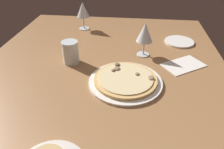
% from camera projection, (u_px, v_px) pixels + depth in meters
% --- Properties ---
extents(dining_table, '(1.50, 1.10, 0.04)m').
position_uv_depth(dining_table, '(99.00, 83.00, 0.88)').
color(dining_table, '#996B42').
rests_on(dining_table, ground).
extents(pizza_main, '(0.29, 0.29, 0.03)m').
position_uv_depth(pizza_main, '(125.00, 80.00, 0.84)').
color(pizza_main, white).
rests_on(pizza_main, dining_table).
extents(wine_glass_far, '(0.07, 0.07, 0.16)m').
position_uv_depth(wine_glass_far, '(83.00, 10.00, 1.25)').
color(wine_glass_far, silver).
rests_on(wine_glass_far, dining_table).
extents(wine_glass_near, '(0.08, 0.08, 0.16)m').
position_uv_depth(wine_glass_near, '(145.00, 33.00, 0.97)').
color(wine_glass_near, silver).
rests_on(wine_glass_near, dining_table).
extents(water_glass, '(0.07, 0.07, 0.10)m').
position_uv_depth(water_glass, '(71.00, 53.00, 0.95)').
color(water_glass, silver).
rests_on(water_glass, dining_table).
extents(side_plate, '(0.15, 0.15, 0.01)m').
position_uv_depth(side_plate, '(179.00, 42.00, 1.15)').
color(side_plate, white).
rests_on(side_plate, dining_table).
extents(paper_menu, '(0.19, 0.21, 0.00)m').
position_uv_depth(paper_menu, '(183.00, 65.00, 0.95)').
color(paper_menu, white).
rests_on(paper_menu, dining_table).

